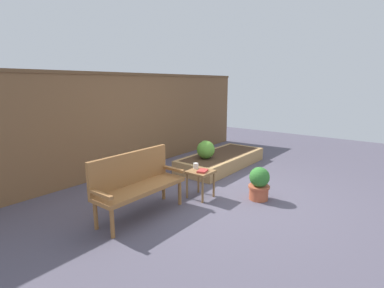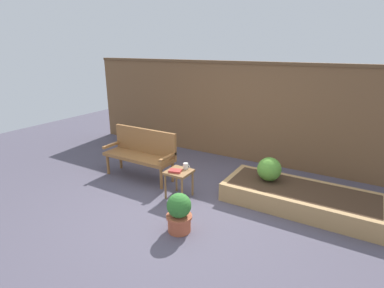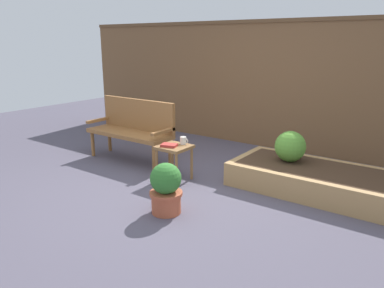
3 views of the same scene
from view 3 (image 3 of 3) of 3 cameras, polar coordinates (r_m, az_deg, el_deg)
ground_plane at (r=4.67m, az=-2.07°, el=-7.41°), size 14.00×14.00×0.00m
fence_back at (r=6.59m, az=12.02°, el=8.80°), size 8.40×0.14×2.16m
garden_bench at (r=5.90m, az=-8.91°, el=2.82°), size 1.44×0.48×0.94m
side_table at (r=4.96m, az=-2.72°, el=-1.18°), size 0.40×0.40×0.48m
cup_on_table at (r=5.00m, az=-1.32°, el=0.54°), size 0.12×0.09×0.10m
book_on_table at (r=4.90m, az=-3.49°, el=-0.18°), size 0.23×0.19×0.03m
potted_boxwood at (r=4.07m, az=-3.99°, el=-6.66°), size 0.36×0.36×0.56m
raised_planter_bed at (r=4.88m, az=20.18°, el=-5.51°), size 2.40×1.00×0.30m
shrub_near_bench at (r=4.99m, az=14.71°, el=-0.36°), size 0.40×0.40×0.40m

